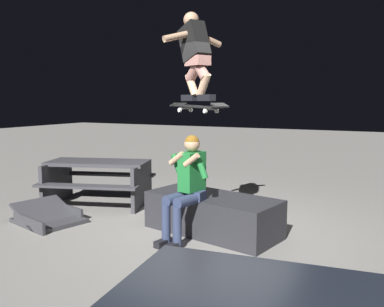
# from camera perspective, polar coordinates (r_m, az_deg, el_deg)

# --- Properties ---
(ground_plane) EXTENTS (40.00, 40.00, 0.00)m
(ground_plane) POSITION_cam_1_polar(r_m,az_deg,el_deg) (5.68, 1.69, -10.84)
(ground_plane) COLOR gray
(ledge_box_main) EXTENTS (1.93, 1.14, 0.51)m
(ledge_box_main) POSITION_cam_1_polar(r_m,az_deg,el_deg) (5.55, 2.87, -8.51)
(ledge_box_main) COLOR #28282D
(ledge_box_main) RESTS_ON ground
(person_sitting_on_ledge) EXTENTS (0.59, 0.78, 1.35)m
(person_sitting_on_ledge) POSITION_cam_1_polar(r_m,az_deg,el_deg) (5.13, -0.76, -4.09)
(person_sitting_on_ledge) COLOR #2D3856
(person_sitting_on_ledge) RESTS_ON ground
(skateboard) EXTENTS (0.99, 0.66, 0.13)m
(skateboard) POSITION_cam_1_polar(r_m,az_deg,el_deg) (5.22, 0.79, 6.59)
(skateboard) COLOR black
(skater_airborne) EXTENTS (0.63, 0.82, 1.12)m
(skater_airborne) POSITION_cam_1_polar(r_m,az_deg,el_deg) (5.30, 0.43, 14.05)
(skater_airborne) COLOR black
(kicker_ramp) EXTENTS (1.07, 0.97, 0.38)m
(kicker_ramp) POSITION_cam_1_polar(r_m,az_deg,el_deg) (6.39, -19.44, -8.58)
(kicker_ramp) COLOR #38383D
(kicker_ramp) RESTS_ON ground
(picnic_table_back) EXTENTS (2.03, 1.80, 0.75)m
(picnic_table_back) POSITION_cam_1_polar(r_m,az_deg,el_deg) (7.18, -13.00, -3.01)
(picnic_table_back) COLOR #38383D
(picnic_table_back) RESTS_ON ground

